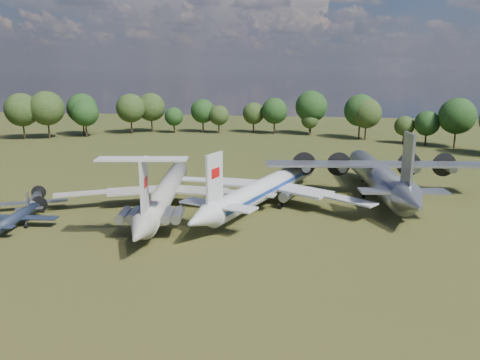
% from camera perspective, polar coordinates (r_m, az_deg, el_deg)
% --- Properties ---
extents(ground, '(300.00, 300.00, 0.00)m').
position_cam_1_polar(ground, '(75.94, -8.62, -3.48)').
color(ground, '#213913').
rests_on(ground, ground).
extents(il62_airliner, '(41.19, 50.07, 4.46)m').
position_cam_1_polar(il62_airliner, '(74.81, -9.09, -1.98)').
color(il62_airliner, beige).
rests_on(il62_airliner, ground).
extents(tu104_jet, '(49.96, 57.03, 4.76)m').
position_cam_1_polar(tu104_jet, '(76.70, 3.37, -1.33)').
color(tu104_jet, silver).
rests_on(tu104_jet, ground).
extents(an12_transport, '(43.84, 47.85, 5.73)m').
position_cam_1_polar(an12_transport, '(84.90, 16.51, -0.08)').
color(an12_transport, '#AAADB2').
rests_on(an12_transport, ground).
extents(small_prop_west, '(12.21, 15.88, 2.21)m').
position_cam_1_polar(small_prop_west, '(73.36, -25.53, -4.40)').
color(small_prop_west, black).
rests_on(small_prop_west, ground).
extents(small_prop_northwest, '(14.90, 16.79, 2.03)m').
position_cam_1_polar(small_prop_northwest, '(80.93, -23.87, -2.70)').
color(small_prop_northwest, '#93949A').
rests_on(small_prop_northwest, ground).
extents(person_on_il62, '(0.74, 0.64, 1.72)m').
position_cam_1_polar(person_on_il62, '(62.15, -10.99, -2.31)').
color(person_on_il62, '#9D6D4F').
rests_on(person_on_il62, il62_airliner).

